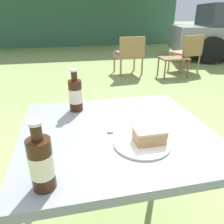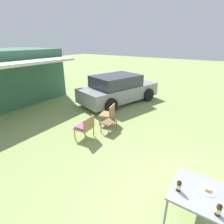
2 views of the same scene
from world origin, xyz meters
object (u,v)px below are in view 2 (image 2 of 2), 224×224
object	(u,v)px
patio_table	(197,194)
cola_bottle_far	(219,210)
parked_car	(118,89)
cola_bottle_near	(179,186)
garden_side_table	(109,123)
wicker_chair_cushioned	(85,126)
cake_on_plate	(208,190)
wicker_chair_plain	(109,113)

from	to	relation	value
patio_table	cola_bottle_far	xyz separation A→B (m)	(-0.31, -0.32, 0.16)
parked_car	cola_bottle_near	distance (m)	6.68
garden_side_table	cola_bottle_near	size ratio (longest dim) A/B	2.29
cola_bottle_near	garden_side_table	bearing A→B (deg)	53.96
parked_car	patio_table	xyz separation A→B (m)	(-4.89, -4.63, -0.06)
wicker_chair_cushioned	cake_on_plate	distance (m)	3.83
wicker_chair_plain	cake_on_plate	world-z (taller)	wicker_chair_plain
wicker_chair_plain	cake_on_plate	xyz separation A→B (m)	(-2.33, -3.67, 0.27)
cola_bottle_near	cola_bottle_far	world-z (taller)	same
garden_side_table	cake_on_plate	world-z (taller)	cake_on_plate
garden_side_table	parked_car	bearing A→B (deg)	26.23
garden_side_table	cake_on_plate	xyz separation A→B (m)	(-1.84, -3.32, 0.38)
wicker_chair_plain	cola_bottle_far	size ratio (longest dim) A/B	3.28
wicker_chair_plain	patio_table	world-z (taller)	wicker_chair_plain
garden_side_table	cola_bottle_far	distance (m)	4.17
cake_on_plate	wicker_chair_cushioned	bearing A→B (deg)	74.65
cola_bottle_near	parked_car	bearing A→B (deg)	40.67
garden_side_table	patio_table	size ratio (longest dim) A/B	0.60
wicker_chair_plain	parked_car	bearing A→B (deg)	-170.14
garden_side_table	cola_bottle_far	xyz separation A→B (m)	(-2.25, -3.49, 0.45)
wicker_chair_cushioned	wicker_chair_plain	xyz separation A→B (m)	(1.32, -0.02, 0.00)
wicker_chair_plain	patio_table	distance (m)	4.28
garden_side_table	patio_table	world-z (taller)	patio_table
wicker_chair_plain	garden_side_table	world-z (taller)	wicker_chair_plain
wicker_chair_cushioned	patio_table	bearing A→B (deg)	67.51
patio_table	cola_bottle_far	bearing A→B (deg)	-134.59
wicker_chair_plain	garden_side_table	distance (m)	0.62
wicker_chair_plain	cola_bottle_near	size ratio (longest dim) A/B	3.28
wicker_chair_plain	cola_bottle_near	distance (m)	4.17
wicker_chair_plain	cake_on_plate	size ratio (longest dim) A/B	3.18
cola_bottle_far	wicker_chair_plain	bearing A→B (deg)	54.46
wicker_chair_cushioned	cola_bottle_far	xyz separation A→B (m)	(-1.42, -3.86, 0.34)
parked_car	cola_bottle_near	bearing A→B (deg)	-122.64
parked_car	cake_on_plate	xyz separation A→B (m)	(-4.80, -4.77, 0.03)
patio_table	wicker_chair_plain	bearing A→B (deg)	55.40
cake_on_plate	cola_bottle_near	bearing A→B (deg)	122.35
cola_bottle_near	wicker_chair_plain	bearing A→B (deg)	51.27
wicker_chair_cushioned	cake_on_plate	xyz separation A→B (m)	(-1.01, -3.68, 0.27)
wicker_chair_cushioned	garden_side_table	size ratio (longest dim) A/B	1.43
wicker_chair_plain	cola_bottle_near	xyz separation A→B (m)	(-2.60, -3.24, 0.34)
garden_side_table	cola_bottle_far	bearing A→B (deg)	-122.78
patio_table	parked_car	bearing A→B (deg)	43.42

